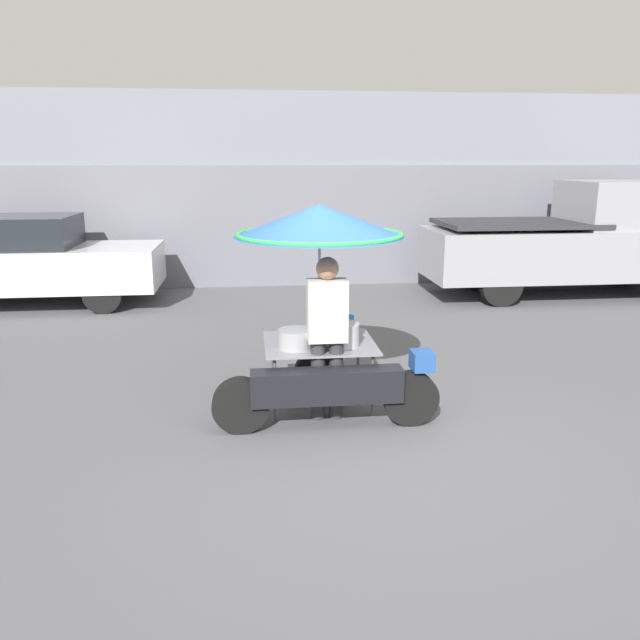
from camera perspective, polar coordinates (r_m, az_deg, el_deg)
ground_plane at (r=5.84m, az=4.72°, el=-10.95°), size 36.00×36.00×0.00m
shopfront_building at (r=13.64m, az=-2.02°, el=11.84°), size 28.00×2.06×3.79m
vendor_motorcycle_cart at (r=6.16m, az=0.11°, el=5.72°), size 2.17×1.70×2.08m
vendor_person at (r=6.01m, az=0.67°, el=-0.93°), size 0.38×0.22×1.62m
parked_car at (r=12.04m, az=-25.52°, el=4.94°), size 4.53×1.66×1.57m
pickup_truck at (r=12.76m, az=22.62°, el=6.59°), size 5.47×1.78×2.13m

